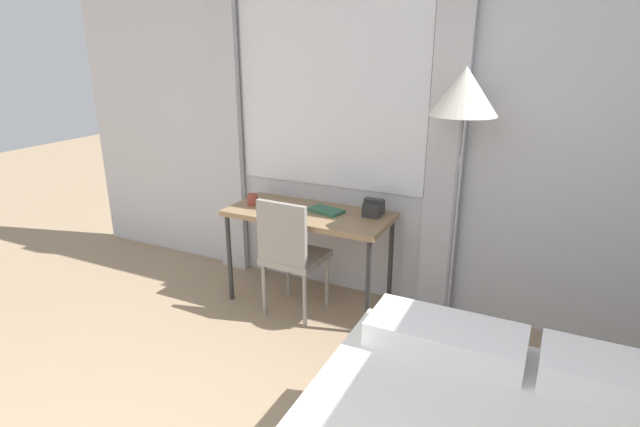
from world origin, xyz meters
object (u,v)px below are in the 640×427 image
Objects in this scene: standing_lamp at (463,105)px; mug at (253,199)px; book at (326,210)px; desk at (309,220)px; desk_chair at (290,251)px; telephone at (374,208)px.

standing_lamp is 21.50× the size of mug.
standing_lamp is 1.69m from mug.
mug reaches higher than book.
desk_chair reaches higher than desk.
standing_lamp is at bearing 14.92° from desk_chair.
mug is (-1.50, -0.06, -0.77)m from standing_lamp.
standing_lamp is 0.96m from telephone.
book is at bearing 8.17° from mug.
standing_lamp is 1.22m from book.
mug is at bearing -169.50° from telephone.
desk is 0.29m from desk_chair.
mug is at bearing -171.83° from book.
mug is (-0.58, -0.08, 0.03)m from book.
mug is (-0.43, 0.19, 0.27)m from desk_chair.
telephone is at bearing 16.40° from desk.
desk_chair is 0.50× the size of standing_lamp.
book is at bearing -165.53° from telephone.
standing_lamp reaches higher than book.
book is (0.12, 0.05, 0.08)m from desk.
standing_lamp is at bearing 2.11° from mug.
book is (0.15, 0.28, 0.24)m from desk_chair.
desk_chair is 3.21× the size of book.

